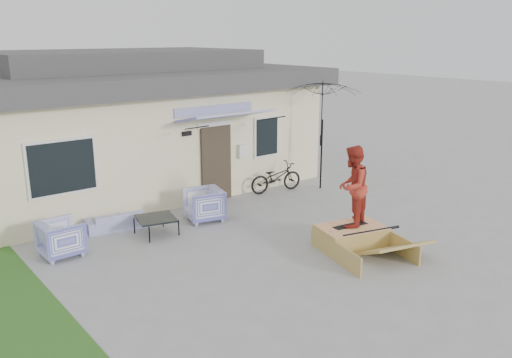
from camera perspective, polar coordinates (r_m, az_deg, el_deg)
ground at (r=11.16m, az=4.59°, el=-8.63°), size 90.00×90.00×0.00m
grass_strip at (r=10.60m, az=-25.27°, el=-11.47°), size 1.40×8.00×0.01m
house at (r=17.13m, az=-13.87°, el=6.19°), size 10.80×8.49×4.10m
loveseat at (r=13.16m, az=-14.76°, el=-4.01°), size 1.48×0.64×0.56m
armchair_left at (r=11.90m, az=-20.20°, el=-5.81°), size 0.79×0.84×0.85m
armchair_right at (r=13.32m, az=-5.60°, el=-2.58°), size 1.00×1.04×0.89m
coffee_table at (r=12.61m, az=-10.64°, el=-4.97°), size 1.02×1.02×0.42m
bicycle at (r=15.64m, az=2.15°, el=0.51°), size 1.74×0.86×1.06m
patio_umbrella at (r=15.84m, az=7.11°, el=5.11°), size 2.67×2.57×2.20m
skate_ramp at (r=11.86m, az=10.16°, el=-6.13°), size 1.84×2.18×0.47m
skateboard at (r=11.80m, az=10.09°, el=-4.87°), size 0.85×0.33×0.05m
skater at (r=11.52m, az=10.30°, el=-0.63°), size 1.06×0.95×1.77m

